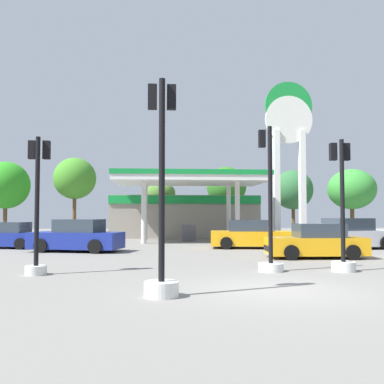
{
  "coord_description": "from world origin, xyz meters",
  "views": [
    {
      "loc": [
        -2.95,
        -10.69,
        1.86
      ],
      "look_at": [
        -0.56,
        18.33,
        3.28
      ],
      "focal_mm": 41.47,
      "sensor_mm": 36.0,
      "label": 1
    }
  ],
  "objects_px": {
    "tree_5": "(352,189)",
    "tree_4": "(293,190)",
    "car_0": "(250,235)",
    "traffic_signal_2": "(37,217)",
    "traffic_signal_0": "(270,230)",
    "traffic_signal_3": "(162,225)",
    "car_1": "(77,237)",
    "car_4": "(316,242)",
    "car_2": "(7,236)",
    "station_pole_sign": "(289,141)",
    "traffic_signal_1": "(342,226)",
    "tree_3": "(226,186)",
    "car_5": "(350,235)",
    "tree_0": "(6,185)",
    "tree_2": "(161,194)",
    "tree_1": "(75,179)"
  },
  "relations": [
    {
      "from": "car_5",
      "to": "tree_2",
      "type": "height_order",
      "value": "tree_2"
    },
    {
      "from": "station_pole_sign",
      "to": "tree_3",
      "type": "distance_m",
      "value": 10.7
    },
    {
      "from": "car_0",
      "to": "traffic_signal_3",
      "type": "height_order",
      "value": "traffic_signal_3"
    },
    {
      "from": "car_4",
      "to": "car_2",
      "type": "bearing_deg",
      "value": 155.93
    },
    {
      "from": "car_2",
      "to": "car_4",
      "type": "height_order",
      "value": "car_4"
    },
    {
      "from": "traffic_signal_3",
      "to": "tree_3",
      "type": "distance_m",
      "value": 31.6
    },
    {
      "from": "car_5",
      "to": "traffic_signal_0",
      "type": "distance_m",
      "value": 10.76
    },
    {
      "from": "traffic_signal_1",
      "to": "tree_3",
      "type": "distance_m",
      "value": 27.09
    },
    {
      "from": "station_pole_sign",
      "to": "tree_4",
      "type": "bearing_deg",
      "value": 71.21
    },
    {
      "from": "car_1",
      "to": "traffic_signal_2",
      "type": "height_order",
      "value": "traffic_signal_2"
    },
    {
      "from": "tree_1",
      "to": "tree_2",
      "type": "bearing_deg",
      "value": -2.24
    },
    {
      "from": "car_2",
      "to": "tree_2",
      "type": "relative_size",
      "value": 0.84
    },
    {
      "from": "traffic_signal_3",
      "to": "tree_0",
      "type": "relative_size",
      "value": 0.74
    },
    {
      "from": "car_2",
      "to": "traffic_signal_2",
      "type": "relative_size",
      "value": 0.98
    },
    {
      "from": "traffic_signal_1",
      "to": "car_0",
      "type": "bearing_deg",
      "value": 95.68
    },
    {
      "from": "traffic_signal_1",
      "to": "tree_5",
      "type": "xyz_separation_m",
      "value": [
        12.88,
        27.41,
        2.76
      ]
    },
    {
      "from": "traffic_signal_3",
      "to": "traffic_signal_0",
      "type": "bearing_deg",
      "value": 48.84
    },
    {
      "from": "car_1",
      "to": "car_4",
      "type": "height_order",
      "value": "car_1"
    },
    {
      "from": "car_4",
      "to": "tree_3",
      "type": "height_order",
      "value": "tree_3"
    },
    {
      "from": "tree_5",
      "to": "tree_4",
      "type": "bearing_deg",
      "value": 172.8
    },
    {
      "from": "car_5",
      "to": "tree_1",
      "type": "distance_m",
      "value": 27.72
    },
    {
      "from": "traffic_signal_1",
      "to": "station_pole_sign",
      "type": "bearing_deg",
      "value": 78.34
    },
    {
      "from": "car_0",
      "to": "traffic_signal_0",
      "type": "relative_size",
      "value": 0.95
    },
    {
      "from": "car_1",
      "to": "car_4",
      "type": "distance_m",
      "value": 11.27
    },
    {
      "from": "car_4",
      "to": "traffic_signal_3",
      "type": "distance_m",
      "value": 10.45
    },
    {
      "from": "traffic_signal_0",
      "to": "tree_0",
      "type": "relative_size",
      "value": 0.71
    },
    {
      "from": "car_1",
      "to": "tree_5",
      "type": "height_order",
      "value": "tree_5"
    },
    {
      "from": "station_pole_sign",
      "to": "tree_1",
      "type": "height_order",
      "value": "station_pole_sign"
    },
    {
      "from": "car_0",
      "to": "tree_4",
      "type": "distance_m",
      "value": 20.55
    },
    {
      "from": "traffic_signal_3",
      "to": "tree_2",
      "type": "distance_m",
      "value": 32.94
    },
    {
      "from": "car_2",
      "to": "car_4",
      "type": "bearing_deg",
      "value": -24.07
    },
    {
      "from": "traffic_signal_3",
      "to": "tree_2",
      "type": "height_order",
      "value": "tree_2"
    },
    {
      "from": "traffic_signal_1",
      "to": "traffic_signal_2",
      "type": "distance_m",
      "value": 9.65
    },
    {
      "from": "traffic_signal_0",
      "to": "tree_4",
      "type": "relative_size",
      "value": 0.77
    },
    {
      "from": "car_0",
      "to": "traffic_signal_2",
      "type": "relative_size",
      "value": 1.06
    },
    {
      "from": "car_0",
      "to": "car_5",
      "type": "relative_size",
      "value": 0.93
    },
    {
      "from": "car_2",
      "to": "car_5",
      "type": "xyz_separation_m",
      "value": [
        18.18,
        -2.06,
        0.1
      ]
    },
    {
      "from": "car_1",
      "to": "car_5",
      "type": "relative_size",
      "value": 0.99
    },
    {
      "from": "traffic_signal_0",
      "to": "traffic_signal_3",
      "type": "xyz_separation_m",
      "value": [
        -3.54,
        -4.05,
        0.27
      ]
    },
    {
      "from": "tree_1",
      "to": "traffic_signal_2",
      "type": "bearing_deg",
      "value": -81.95
    },
    {
      "from": "car_2",
      "to": "traffic_signal_3",
      "type": "xyz_separation_m",
      "value": [
        8.1,
        -14.63,
        0.96
      ]
    },
    {
      "from": "traffic_signal_3",
      "to": "tree_3",
      "type": "relative_size",
      "value": 0.79
    },
    {
      "from": "traffic_signal_0",
      "to": "tree_5",
      "type": "relative_size",
      "value": 0.76
    },
    {
      "from": "station_pole_sign",
      "to": "traffic_signal_3",
      "type": "xyz_separation_m",
      "value": [
        -9.4,
        -20.87,
        -5.48
      ]
    },
    {
      "from": "car_1",
      "to": "tree_2",
      "type": "distance_m",
      "value": 21.45
    },
    {
      "from": "traffic_signal_0",
      "to": "tree_5",
      "type": "distance_m",
      "value": 31.34
    },
    {
      "from": "station_pole_sign",
      "to": "tree_0",
      "type": "relative_size",
      "value": 1.7
    },
    {
      "from": "car_4",
      "to": "tree_3",
      "type": "relative_size",
      "value": 0.66
    },
    {
      "from": "traffic_signal_1",
      "to": "tree_0",
      "type": "relative_size",
      "value": 0.64
    },
    {
      "from": "station_pole_sign",
      "to": "tree_5",
      "type": "height_order",
      "value": "station_pole_sign"
    }
  ]
}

